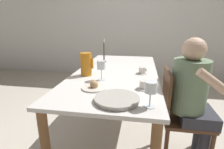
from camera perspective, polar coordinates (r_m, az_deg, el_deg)
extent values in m
plane|color=beige|center=(2.28, 1.27, -17.37)|extent=(20.00, 20.00, 0.00)
cube|color=white|center=(4.22, 6.27, 16.93)|extent=(10.00, 0.06, 2.60)
cube|color=silver|center=(1.96, 1.41, 0.55)|extent=(0.90, 1.91, 0.03)
cylinder|color=brown|center=(2.99, -3.53, -1.25)|extent=(0.07, 0.07, 0.71)
cylinder|color=brown|center=(2.91, 11.50, -2.02)|extent=(0.07, 0.07, 0.71)
cylinder|color=#51331E|center=(2.12, 26.24, -15.64)|extent=(0.04, 0.04, 0.40)
cylinder|color=#51331E|center=(2.04, 15.89, -15.74)|extent=(0.04, 0.04, 0.40)
cylinder|color=#51331E|center=(1.74, 17.17, -22.20)|extent=(0.04, 0.04, 0.40)
cube|color=#51331E|center=(1.81, 22.99, -13.05)|extent=(0.42, 0.42, 0.03)
cube|color=#51331E|center=(1.68, 17.30, -6.02)|extent=(0.03, 0.39, 0.44)
cylinder|color=#33333D|center=(1.99, 26.30, -17.45)|extent=(0.09, 0.09, 0.43)
cylinder|color=#33333D|center=(1.86, 27.70, -20.14)|extent=(0.09, 0.09, 0.43)
cube|color=#33333D|center=(1.77, 25.73, -11.92)|extent=(0.30, 0.34, 0.11)
cylinder|color=slate|center=(1.64, 23.91, -3.44)|extent=(0.30, 0.30, 0.46)
sphere|color=#D6AD8E|center=(1.57, 25.26, 7.46)|extent=(0.19, 0.19, 0.19)
cylinder|color=#D6AD8E|center=(1.45, 30.19, -2.08)|extent=(0.25, 0.06, 0.20)
cylinder|color=orange|center=(1.82, -8.45, 3.36)|extent=(0.11, 0.11, 0.24)
cube|color=orange|center=(1.79, -6.42, 3.66)|extent=(0.02, 0.02, 0.11)
cone|color=orange|center=(1.81, -9.97, 6.30)|extent=(0.04, 0.04, 0.04)
cylinder|color=white|center=(1.68, -3.44, -1.66)|extent=(0.08, 0.08, 0.00)
cylinder|color=white|center=(1.66, -3.47, 0.11)|extent=(0.01, 0.01, 0.10)
cylinder|color=white|center=(1.64, -3.53, 3.16)|extent=(0.08, 0.08, 0.08)
cylinder|color=white|center=(1.19, 12.15, -10.10)|extent=(0.08, 0.08, 0.00)
cylinder|color=white|center=(1.17, 12.30, -7.90)|extent=(0.01, 0.01, 0.10)
cylinder|color=white|center=(1.13, 12.56, -4.04)|extent=(0.08, 0.08, 0.07)
cylinder|color=red|center=(1.14, 12.51, -4.81)|extent=(0.07, 0.07, 0.04)
cylinder|color=silver|center=(1.48, 10.25, -4.51)|extent=(0.12, 0.12, 0.01)
cylinder|color=silver|center=(1.46, 10.32, -3.22)|extent=(0.07, 0.07, 0.06)
cube|color=silver|center=(1.46, 12.01, -3.18)|extent=(0.01, 0.01, 0.03)
cylinder|color=silver|center=(1.91, 9.74, 0.39)|extent=(0.12, 0.12, 0.01)
cylinder|color=silver|center=(1.90, 9.79, 1.42)|extent=(0.07, 0.07, 0.06)
cube|color=silver|center=(1.90, 11.09, 1.45)|extent=(0.01, 0.01, 0.03)
cylinder|color=#B7B2A8|center=(1.24, 1.66, -8.28)|extent=(0.31, 0.31, 0.02)
cylinder|color=#B7B2A8|center=(1.23, 1.66, -7.64)|extent=(0.32, 0.32, 0.01)
cylinder|color=silver|center=(1.47, -5.82, -4.34)|extent=(0.21, 0.21, 0.01)
sphere|color=tan|center=(1.46, -5.85, -3.28)|extent=(0.07, 0.07, 0.07)
cylinder|color=#4C4238|center=(2.44, -2.60, 4.29)|extent=(0.06, 0.06, 0.01)
cylinder|color=#4C4238|center=(2.42, -2.64, 7.42)|extent=(0.02, 0.02, 0.26)
cylinder|color=beige|center=(2.40, -2.69, 11.03)|extent=(0.02, 0.02, 0.05)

